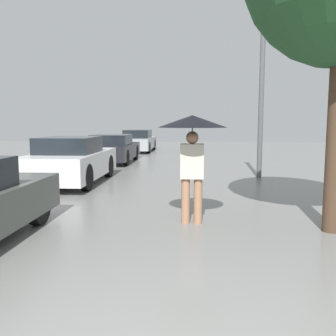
# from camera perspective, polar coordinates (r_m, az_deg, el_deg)

# --- Properties ---
(pedestrian) EXTENTS (1.13, 1.13, 1.79)m
(pedestrian) POSITION_cam_1_polar(r_m,az_deg,el_deg) (6.10, 3.72, 5.07)
(pedestrian) COLOR #9E7051
(pedestrian) RESTS_ON ground_plane
(parked_car_second) EXTENTS (1.67, 3.87, 1.28)m
(parked_car_second) POSITION_cam_1_polar(r_m,az_deg,el_deg) (10.65, -14.49, 1.04)
(parked_car_second) COLOR silver
(parked_car_second) RESTS_ON ground_plane
(parked_car_third) EXTENTS (1.74, 3.90, 1.16)m
(parked_car_third) POSITION_cam_1_polar(r_m,az_deg,el_deg) (15.85, -8.46, 2.89)
(parked_car_third) COLOR black
(parked_car_third) RESTS_ON ground_plane
(parked_car_farthest) EXTENTS (1.65, 4.41, 1.23)m
(parked_car_farthest) POSITION_cam_1_polar(r_m,az_deg,el_deg) (21.53, -4.55, 4.09)
(parked_car_farthest) COLOR #9EA3A8
(parked_car_farthest) RESTS_ON ground_plane
(street_lamp) EXTENTS (0.26, 0.26, 4.46)m
(street_lamp) POSITION_cam_1_polar(r_m,az_deg,el_deg) (11.57, 14.04, 10.79)
(street_lamp) COLOR #515456
(street_lamp) RESTS_ON ground_plane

